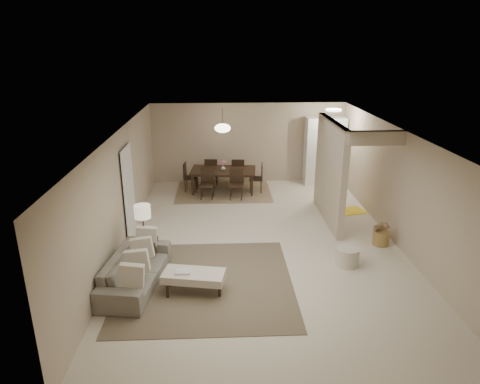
{
  "coord_description": "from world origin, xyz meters",
  "views": [
    {
      "loc": [
        -0.85,
        -8.65,
        4.23
      ],
      "look_at": [
        -0.44,
        0.43,
        1.05
      ],
      "focal_mm": 32.0,
      "sensor_mm": 36.0,
      "label": 1
    }
  ],
  "objects_px": {
    "side_table": "(146,252)",
    "round_pouf": "(347,256)",
    "wicker_basket": "(381,238)",
    "dining_table": "(223,181)",
    "sofa": "(136,270)",
    "pantry_cabinet": "(324,151)",
    "ottoman_bench": "(194,276)"
  },
  "relations": [
    {
      "from": "wicker_basket",
      "to": "dining_table",
      "type": "bearing_deg",
      "value": 132.71
    },
    {
      "from": "side_table",
      "to": "round_pouf",
      "type": "distance_m",
      "value": 4.05
    },
    {
      "from": "ottoman_bench",
      "to": "side_table",
      "type": "height_order",
      "value": "side_table"
    },
    {
      "from": "ottoman_bench",
      "to": "dining_table",
      "type": "height_order",
      "value": "dining_table"
    },
    {
      "from": "side_table",
      "to": "round_pouf",
      "type": "xyz_separation_m",
      "value": [
        4.05,
        -0.24,
        -0.06
      ]
    },
    {
      "from": "sofa",
      "to": "ottoman_bench",
      "type": "xyz_separation_m",
      "value": [
        1.08,
        -0.3,
        0.01
      ]
    },
    {
      "from": "sofa",
      "to": "ottoman_bench",
      "type": "height_order",
      "value": "sofa"
    },
    {
      "from": "wicker_basket",
      "to": "side_table",
      "type": "bearing_deg",
      "value": -172.86
    },
    {
      "from": "round_pouf",
      "to": "dining_table",
      "type": "relative_size",
      "value": 0.25
    },
    {
      "from": "pantry_cabinet",
      "to": "wicker_basket",
      "type": "relative_size",
      "value": 5.76
    },
    {
      "from": "sofa",
      "to": "wicker_basket",
      "type": "distance_m",
      "value": 5.3
    },
    {
      "from": "dining_table",
      "to": "ottoman_bench",
      "type": "bearing_deg",
      "value": -90.97
    },
    {
      "from": "round_pouf",
      "to": "wicker_basket",
      "type": "distance_m",
      "value": 1.33
    },
    {
      "from": "ottoman_bench",
      "to": "dining_table",
      "type": "xyz_separation_m",
      "value": [
        0.57,
        5.46,
        0.02
      ]
    },
    {
      "from": "pantry_cabinet",
      "to": "wicker_basket",
      "type": "bearing_deg",
      "value": -86.09
    },
    {
      "from": "round_pouf",
      "to": "wicker_basket",
      "type": "relative_size",
      "value": 1.31
    },
    {
      "from": "pantry_cabinet",
      "to": "wicker_basket",
      "type": "distance_m",
      "value": 4.48
    },
    {
      "from": "sofa",
      "to": "round_pouf",
      "type": "xyz_separation_m",
      "value": [
        4.1,
        0.55,
        -0.12
      ]
    },
    {
      "from": "pantry_cabinet",
      "to": "side_table",
      "type": "bearing_deg",
      "value": -133.47
    },
    {
      "from": "pantry_cabinet",
      "to": "sofa",
      "type": "distance_m",
      "value": 7.57
    },
    {
      "from": "sofa",
      "to": "dining_table",
      "type": "bearing_deg",
      "value": -9.71
    },
    {
      "from": "ottoman_bench",
      "to": "wicker_basket",
      "type": "relative_size",
      "value": 3.19
    },
    {
      "from": "sofa",
      "to": "ottoman_bench",
      "type": "relative_size",
      "value": 1.78
    },
    {
      "from": "sofa",
      "to": "dining_table",
      "type": "relative_size",
      "value": 1.09
    },
    {
      "from": "sofa",
      "to": "round_pouf",
      "type": "height_order",
      "value": "sofa"
    },
    {
      "from": "side_table",
      "to": "dining_table",
      "type": "distance_m",
      "value": 4.65
    },
    {
      "from": "round_pouf",
      "to": "sofa",
      "type": "bearing_deg",
      "value": -172.36
    },
    {
      "from": "side_table",
      "to": "round_pouf",
      "type": "relative_size",
      "value": 1.05
    },
    {
      "from": "ottoman_bench",
      "to": "wicker_basket",
      "type": "height_order",
      "value": "ottoman_bench"
    },
    {
      "from": "pantry_cabinet",
      "to": "sofa",
      "type": "height_order",
      "value": "pantry_cabinet"
    },
    {
      "from": "round_pouf",
      "to": "pantry_cabinet",
      "type": "bearing_deg",
      "value": 82.36
    },
    {
      "from": "sofa",
      "to": "ottoman_bench",
      "type": "bearing_deg",
      "value": -97.48
    }
  ]
}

